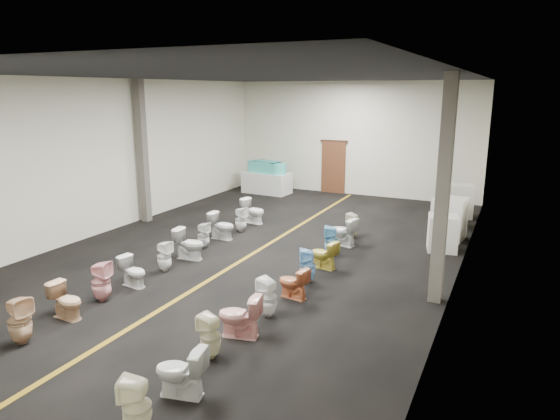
# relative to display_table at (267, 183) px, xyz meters

# --- Properties ---
(floor) EXTENTS (16.00, 16.00, 0.00)m
(floor) POSITION_rel_display_table_xyz_m (3.24, -6.68, -0.43)
(floor) COLOR black
(floor) RESTS_ON ground
(ceiling) EXTENTS (16.00, 16.00, 0.00)m
(ceiling) POSITION_rel_display_table_xyz_m (3.24, -6.68, 4.07)
(ceiling) COLOR black
(ceiling) RESTS_ON ground
(wall_back) EXTENTS (10.00, 0.00, 10.00)m
(wall_back) POSITION_rel_display_table_xyz_m (3.24, 1.32, 1.82)
(wall_back) COLOR beige
(wall_back) RESTS_ON ground
(wall_left) EXTENTS (0.00, 16.00, 16.00)m
(wall_left) POSITION_rel_display_table_xyz_m (-1.76, -6.68, 1.82)
(wall_left) COLOR beige
(wall_left) RESTS_ON ground
(wall_right) EXTENTS (0.00, 16.00, 16.00)m
(wall_right) POSITION_rel_display_table_xyz_m (8.24, -6.68, 1.82)
(wall_right) COLOR beige
(wall_right) RESTS_ON ground
(aisle_stripe) EXTENTS (0.12, 15.60, 0.01)m
(aisle_stripe) POSITION_rel_display_table_xyz_m (3.24, -6.68, -0.42)
(aisle_stripe) COLOR #856213
(aisle_stripe) RESTS_ON floor
(back_door) EXTENTS (1.00, 0.10, 2.10)m
(back_door) POSITION_rel_display_table_xyz_m (2.44, 1.26, 0.62)
(back_door) COLOR #562D19
(back_door) RESTS_ON floor
(door_frame) EXTENTS (1.15, 0.08, 0.10)m
(door_frame) POSITION_rel_display_table_xyz_m (2.44, 1.27, 1.69)
(door_frame) COLOR #331C11
(door_frame) RESTS_ON back_door
(column_left) EXTENTS (0.25, 0.25, 4.50)m
(column_left) POSITION_rel_display_table_xyz_m (-1.51, -5.68, 1.82)
(column_left) COLOR #59544C
(column_left) RESTS_ON floor
(column_right) EXTENTS (0.25, 0.25, 4.50)m
(column_right) POSITION_rel_display_table_xyz_m (7.99, -8.18, 1.82)
(column_right) COLOR #59544C
(column_right) RESTS_ON floor
(display_table) EXTENTS (1.98, 1.10, 0.85)m
(display_table) POSITION_rel_display_table_xyz_m (0.00, 0.00, 0.00)
(display_table) COLOR silver
(display_table) RESTS_ON floor
(bathtub) EXTENTS (1.83, 0.91, 0.55)m
(bathtub) POSITION_rel_display_table_xyz_m (-0.00, 0.00, 0.64)
(bathtub) COLOR #43C2B5
(bathtub) RESTS_ON display_table
(appliance_crate_a) EXTENTS (0.88, 0.88, 0.95)m
(appliance_crate_a) POSITION_rel_display_table_xyz_m (7.64, -4.75, 0.05)
(appliance_crate_a) COLOR silver
(appliance_crate_a) RESTS_ON floor
(appliance_crate_b) EXTENTS (0.95, 0.95, 1.18)m
(appliance_crate_b) POSITION_rel_display_table_xyz_m (7.64, -3.54, 0.17)
(appliance_crate_b) COLOR silver
(appliance_crate_b) RESTS_ON floor
(appliance_crate_c) EXTENTS (0.73, 0.73, 0.81)m
(appliance_crate_c) POSITION_rel_display_table_xyz_m (7.64, -2.02, -0.02)
(appliance_crate_c) COLOR silver
(appliance_crate_c) RESTS_ON floor
(appliance_crate_d) EXTENTS (0.94, 0.94, 1.11)m
(appliance_crate_d) POSITION_rel_display_table_xyz_m (7.64, -0.81, 0.13)
(appliance_crate_d) COLOR silver
(appliance_crate_d) RESTS_ON floor
(toilet_left_1) EXTENTS (0.44, 0.43, 0.85)m
(toilet_left_1) POSITION_rel_display_table_xyz_m (1.99, -13.00, -0.00)
(toilet_left_1) COLOR #D9AA82
(toilet_left_1) RESTS_ON floor
(toilet_left_2) EXTENTS (0.70, 0.42, 0.69)m
(toilet_left_2) POSITION_rel_display_table_xyz_m (1.91, -11.97, -0.08)
(toilet_left_2) COLOR tan
(toilet_left_2) RESTS_ON floor
(toilet_left_3) EXTENTS (0.46, 0.45, 0.84)m
(toilet_left_3) POSITION_rel_display_table_xyz_m (1.91, -11.11, -0.01)
(toilet_left_3) COLOR #ECA6AA
(toilet_left_3) RESTS_ON floor
(toilet_left_4) EXTENTS (0.70, 0.46, 0.67)m
(toilet_left_4) POSITION_rel_display_table_xyz_m (1.95, -10.22, -0.09)
(toilet_left_4) COLOR silver
(toilet_left_4) RESTS_ON floor
(toilet_left_5) EXTENTS (0.36, 0.36, 0.73)m
(toilet_left_5) POSITION_rel_display_table_xyz_m (1.97, -9.18, -0.06)
(toilet_left_5) COLOR white
(toilet_left_5) RESTS_ON floor
(toilet_left_6) EXTENTS (0.81, 0.51, 0.78)m
(toilet_left_6) POSITION_rel_display_table_xyz_m (1.99, -8.20, -0.03)
(toilet_left_6) COLOR silver
(toilet_left_6) RESTS_ON floor
(toilet_left_7) EXTENTS (0.35, 0.35, 0.71)m
(toilet_left_7) POSITION_rel_display_table_xyz_m (1.82, -7.32, -0.07)
(toilet_left_7) COLOR silver
(toilet_left_7) RESTS_ON floor
(toilet_left_8) EXTENTS (0.76, 0.44, 0.77)m
(toilet_left_8) POSITION_rel_display_table_xyz_m (1.80, -6.36, -0.04)
(toilet_left_8) COLOR silver
(toilet_left_8) RESTS_ON floor
(toilet_left_9) EXTENTS (0.42, 0.42, 0.75)m
(toilet_left_9) POSITION_rel_display_table_xyz_m (1.92, -5.49, -0.05)
(toilet_left_9) COLOR white
(toilet_left_9) RESTS_ON floor
(toilet_left_10) EXTENTS (0.83, 0.54, 0.79)m
(toilet_left_10) POSITION_rel_display_table_xyz_m (1.78, -4.45, -0.03)
(toilet_left_10) COLOR white
(toilet_left_10) RESTS_ON floor
(toilet_right_0) EXTENTS (0.47, 0.47, 0.80)m
(toilet_right_0) POSITION_rel_display_table_xyz_m (5.32, -13.96, -0.03)
(toilet_right_0) COLOR #F3EDC8
(toilet_right_0) RESTS_ON floor
(toilet_right_1) EXTENTS (0.80, 0.56, 0.74)m
(toilet_right_1) POSITION_rel_display_table_xyz_m (5.30, -13.05, -0.06)
(toilet_right_1) COLOR silver
(toilet_right_1) RESTS_ON floor
(toilet_right_2) EXTENTS (0.39, 0.38, 0.74)m
(toilet_right_2) POSITION_rel_display_table_xyz_m (5.11, -12.02, -0.06)
(toilet_right_2) COLOR beige
(toilet_right_2) RESTS_ON floor
(toilet_right_3) EXTENTS (0.83, 0.57, 0.77)m
(toilet_right_3) POSITION_rel_display_table_xyz_m (5.18, -11.21, -0.04)
(toilet_right_3) COLOR #F8AFAA
(toilet_right_3) RESTS_ON floor
(toilet_right_4) EXTENTS (0.44, 0.43, 0.76)m
(toilet_right_4) POSITION_rel_display_table_xyz_m (5.26, -10.29, -0.04)
(toilet_right_4) COLOR white
(toilet_right_4) RESTS_ON floor
(toilet_right_5) EXTENTS (0.71, 0.48, 0.66)m
(toilet_right_5) POSITION_rel_display_table_xyz_m (5.34, -9.30, -0.09)
(toilet_right_5) COLOR #D07143
(toilet_right_5) RESTS_ON floor
(toilet_right_6) EXTENTS (0.47, 0.46, 0.77)m
(toilet_right_6) POSITION_rel_display_table_xyz_m (5.27, -8.37, -0.04)
(toilet_right_6) COLOR #89C6F6
(toilet_right_6) RESTS_ON floor
(toilet_right_7) EXTENTS (0.75, 0.53, 0.69)m
(toilet_right_7) POSITION_rel_display_table_xyz_m (5.29, -7.38, -0.08)
(toilet_right_7) COLOR gold
(toilet_right_7) RESTS_ON floor
(toilet_right_8) EXTENTS (0.44, 0.44, 0.78)m
(toilet_right_8) POSITION_rel_display_table_xyz_m (5.11, -6.38, -0.04)
(toilet_right_8) COLOR #74BDE3
(toilet_right_8) RESTS_ON floor
(toilet_right_9) EXTENTS (0.86, 0.62, 0.79)m
(toilet_right_9) POSITION_rel_display_table_xyz_m (5.12, -5.46, -0.03)
(toilet_right_9) COLOR silver
(toilet_right_9) RESTS_ON floor
(toilet_right_10) EXTENTS (0.43, 0.42, 0.72)m
(toilet_right_10) POSITION_rel_display_table_xyz_m (5.15, -4.64, -0.06)
(toilet_right_10) COLOR beige
(toilet_right_10) RESTS_ON floor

